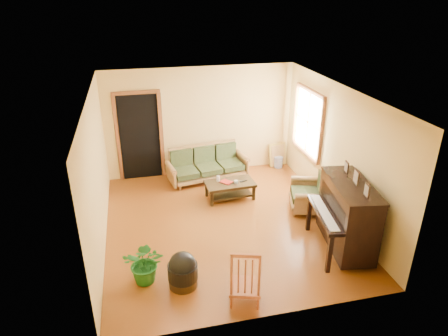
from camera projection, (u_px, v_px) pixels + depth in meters
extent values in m
plane|color=#5D2B0C|center=(224.00, 223.00, 7.84)|extent=(5.00, 5.00, 0.00)
cube|color=black|center=(140.00, 137.00, 9.31)|extent=(1.08, 0.16, 2.05)
cube|color=white|center=(308.00, 122.00, 8.82)|extent=(0.12, 1.36, 1.46)
cube|color=brown|center=(208.00, 164.00, 9.44)|extent=(1.98, 1.08, 0.80)
cube|color=black|center=(230.00, 190.00, 8.69)|extent=(1.09, 0.64, 0.38)
cube|color=brown|center=(308.00, 191.00, 8.16)|extent=(1.01, 1.04, 0.84)
cube|color=black|center=(347.00, 217.00, 6.83)|extent=(1.07, 1.56, 1.28)
cylinder|color=black|center=(183.00, 274.00, 6.12)|extent=(0.51, 0.51, 0.44)
cube|color=brown|center=(245.00, 273.00, 5.74)|extent=(0.57, 0.60, 0.96)
cube|color=gold|center=(278.00, 154.00, 10.23)|extent=(0.48, 0.19, 0.63)
cylinder|color=#3549A1|center=(278.00, 162.00, 10.20)|extent=(0.27, 0.27, 0.28)
imported|color=#1A5D1C|center=(146.00, 263.00, 6.16)|extent=(0.77, 0.72, 0.70)
imported|color=maroon|center=(224.00, 184.00, 8.53)|extent=(0.29, 0.30, 0.02)
cylinder|color=white|center=(218.00, 178.00, 8.64)|extent=(0.09, 0.09, 0.13)
cylinder|color=silver|center=(236.00, 182.00, 8.58)|extent=(0.09, 0.09, 0.06)
cube|color=black|center=(243.00, 181.00, 8.65)|extent=(0.17, 0.10, 0.02)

